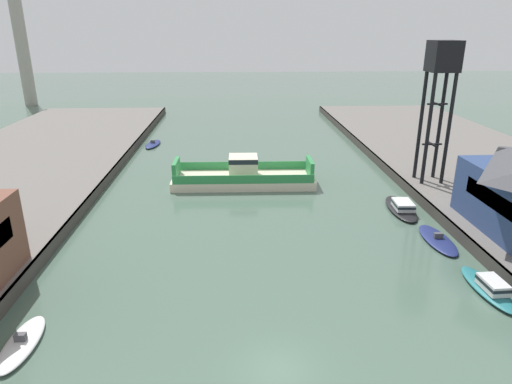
# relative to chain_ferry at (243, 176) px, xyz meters

# --- Properties ---
(ground_plane) EXTENTS (400.00, 400.00, 0.00)m
(ground_plane) POSITION_rel_chain_ferry_xyz_m (1.22, -34.64, -1.15)
(ground_plane) COLOR #4C6656
(chain_ferry) EXTENTS (18.48, 6.56, 3.81)m
(chain_ferry) POSITION_rel_chain_ferry_xyz_m (0.00, 0.00, 0.00)
(chain_ferry) COLOR beige
(chain_ferry) RESTS_ON ground
(moored_boat_near_left) EXTENTS (2.05, 5.89, 0.97)m
(moored_boat_near_left) POSITION_rel_chain_ferry_xyz_m (-15.00, -31.68, -0.90)
(moored_boat_near_left) COLOR white
(moored_boat_near_left) RESTS_ON ground
(moored_boat_near_right) EXTENTS (3.15, 8.14, 1.31)m
(moored_boat_near_right) POSITION_rel_chain_ferry_xyz_m (17.45, -10.23, -0.66)
(moored_boat_near_right) COLOR black
(moored_boat_near_right) RESTS_ON ground
(moored_boat_mid_left) EXTENTS (2.71, 6.65, 0.94)m
(moored_boat_mid_left) POSITION_rel_chain_ferry_xyz_m (-15.36, 21.97, -0.91)
(moored_boat_mid_left) COLOR navy
(moored_boat_mid_left) RESTS_ON ground
(moored_boat_mid_right) EXTENTS (2.35, 7.08, 1.33)m
(moored_boat_mid_right) POSITION_rel_chain_ferry_xyz_m (18.34, -27.02, -0.65)
(moored_boat_mid_right) COLOR #237075
(moored_boat_mid_right) RESTS_ON ground
(moored_boat_far_left) EXTENTS (2.40, 6.96, 0.92)m
(moored_boat_far_left) POSITION_rel_chain_ferry_xyz_m (18.19, -18.08, -0.92)
(moored_boat_far_left) COLOR navy
(moored_boat_far_left) RESTS_ON ground
(crane_tower) EXTENTS (3.19, 3.19, 16.80)m
(crane_tower) POSITION_rel_chain_ferry_xyz_m (23.19, -3.15, 13.20)
(crane_tower) COLOR black
(crane_tower) RESTS_ON quay_right
(smokestack_distant_b) EXTENTS (3.38, 3.38, 29.44)m
(smokestack_distant_b) POSITION_rel_chain_ferry_xyz_m (-55.31, 69.05, 14.58)
(smokestack_distant_b) COLOR #9E998E
(smokestack_distant_b) RESTS_ON ground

